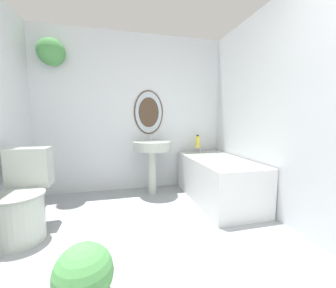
{
  "coord_description": "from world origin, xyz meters",
  "views": [
    {
      "loc": [
        -0.26,
        -0.42,
        1.09
      ],
      "look_at": [
        0.28,
        1.76,
        0.83
      ],
      "focal_mm": 22.0,
      "sensor_mm": 36.0,
      "label": 1
    }
  ],
  "objects": [
    {
      "name": "pedestal_sink",
      "position": [
        0.23,
        2.53,
        0.64
      ],
      "size": [
        0.54,
        0.54,
        0.88
      ],
      "color": "#B2BCB2",
      "rests_on": "ground_plane"
    },
    {
      "name": "wall_back",
      "position": [
        -0.1,
        2.85,
        1.28
      ],
      "size": [
        2.96,
        0.35,
        2.4
      ],
      "color": "silver",
      "rests_on": "ground_plane"
    },
    {
      "name": "shampoo_bottle",
      "position": [
        0.99,
        2.65,
        0.75
      ],
      "size": [
        0.07,
        0.07,
        0.21
      ],
      "color": "gold",
      "rests_on": "bathtub"
    },
    {
      "name": "bathtub",
      "position": [
        1.05,
        2.08,
        0.3
      ],
      "size": [
        0.69,
        1.41,
        0.65
      ],
      "color": "silver",
      "rests_on": "ground_plane"
    },
    {
      "name": "toilet",
      "position": [
        -1.14,
        1.7,
        0.34
      ],
      "size": [
        0.44,
        0.64,
        0.81
      ],
      "color": "#B2BCB2",
      "rests_on": "ground_plane"
    },
    {
      "name": "potted_plant",
      "position": [
        -0.45,
        0.66,
        0.23
      ],
      "size": [
        0.31,
        0.31,
        0.44
      ],
      "color": "#9E6042",
      "rests_on": "ground_plane"
    },
    {
      "name": "wall_right",
      "position": [
        1.45,
        1.42,
        1.2
      ],
      "size": [
        0.06,
        2.96,
        2.4
      ],
      "color": "silver",
      "rests_on": "ground_plane"
    }
  ]
}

